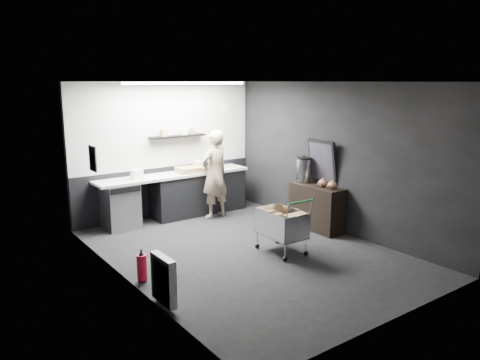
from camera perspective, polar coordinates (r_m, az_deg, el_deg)
floor at (r=7.66m, az=0.86°, el=-8.75°), size 5.50×5.50×0.00m
ceiling at (r=7.16m, az=0.92°, el=11.89°), size 5.50×5.50×0.00m
wall_back at (r=9.61m, az=-9.01°, el=3.69°), size 5.50×0.00×5.50m
wall_front at (r=5.40m, az=18.67°, el=-3.26°), size 5.50×0.00×5.50m
wall_left at (r=6.32m, az=-13.78°, el=-0.80°), size 0.00×5.50×5.50m
wall_right at (r=8.62m, az=11.60°, el=2.66°), size 0.00×5.50×5.50m
kitchen_wall_panel at (r=9.53m, az=-9.05°, el=6.66°), size 3.95×0.02×1.70m
dado_panel at (r=9.75m, az=-8.79°, el=-1.27°), size 3.95×0.02×1.00m
floating_shelf at (r=9.55m, az=-7.63°, el=5.32°), size 1.20×0.22×0.04m
wall_clock at (r=10.21m, az=-1.99°, el=8.83°), size 0.20×0.03×0.20m
poster at (r=7.49m, az=-17.51°, el=2.51°), size 0.02×0.30×0.40m
poster_red_band at (r=7.49m, az=-17.51°, el=3.04°), size 0.02×0.22×0.10m
radiator at (r=5.87m, az=-9.31°, el=-11.90°), size 0.10×0.50×0.60m
ceiling_strip at (r=8.71m, az=-6.54°, el=11.64°), size 2.40×0.20×0.04m
prep_counter at (r=9.55m, az=-7.21°, el=-1.76°), size 3.20×0.61×0.90m
person at (r=9.34m, az=-3.10°, el=0.71°), size 0.71×0.53×1.77m
shopping_cart at (r=7.54m, az=5.06°, el=-5.53°), size 0.53×0.87×0.95m
sideboard at (r=8.80m, az=9.25°, el=-2.52°), size 0.47×1.10×1.66m
fire_extinguisher at (r=6.66m, az=-11.88°, el=-10.27°), size 0.14×0.14×0.45m
cardboard_box at (r=9.50m, az=-6.00°, el=1.27°), size 0.57×0.45×0.11m
pink_tub at (r=9.64m, az=-5.14°, el=1.73°), size 0.21×0.21×0.21m
white_container at (r=8.99m, az=-12.46°, el=0.65°), size 0.21×0.16×0.18m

